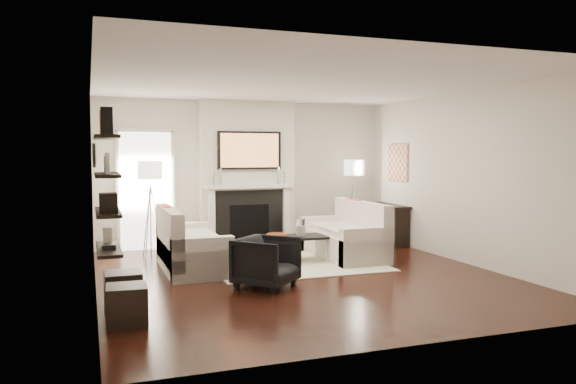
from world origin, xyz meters
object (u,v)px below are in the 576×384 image
object	(u,v)px
loveseat_right_base	(343,245)
lamp_left_shade	(150,170)
ottoman_near	(123,290)
loveseat_left_base	(192,256)
lamp_right_shade	(354,168)
armchair	(266,259)
coffee_table	(292,237)

from	to	relation	value
loveseat_right_base	lamp_left_shade	distance (m)	3.43
loveseat_right_base	ottoman_near	distance (m)	4.10
loveseat_left_base	lamp_right_shade	world-z (taller)	lamp_right_shade
armchair	loveseat_right_base	bearing A→B (deg)	-3.48
coffee_table	armchair	world-z (taller)	armchair
loveseat_left_base	ottoman_near	size ratio (longest dim) A/B	4.50
armchair	lamp_right_shade	distance (m)	4.15
lamp_left_shade	ottoman_near	size ratio (longest dim) A/B	1.00
lamp_left_shade	lamp_right_shade	world-z (taller)	same
lamp_right_shade	ottoman_near	world-z (taller)	lamp_right_shade
armchair	ottoman_near	xyz separation A→B (m)	(-1.81, -0.39, -0.16)
loveseat_left_base	loveseat_right_base	bearing A→B (deg)	3.05
coffee_table	lamp_left_shade	world-z (taller)	lamp_left_shade
loveseat_right_base	armchair	distance (m)	2.38
lamp_left_shade	ottoman_near	bearing A→B (deg)	-101.62
loveseat_right_base	armchair	bearing A→B (deg)	-140.01
armchair	lamp_right_shade	bearing A→B (deg)	3.97
lamp_right_shade	loveseat_left_base	bearing A→B (deg)	-155.52
coffee_table	armchair	size ratio (longest dim) A/B	1.54
loveseat_right_base	ottoman_near	world-z (taller)	loveseat_right_base
lamp_right_shade	armchair	bearing A→B (deg)	-132.56
loveseat_right_base	coffee_table	bearing A→B (deg)	-172.55
loveseat_left_base	lamp_left_shade	bearing A→B (deg)	110.88
loveseat_right_base	armchair	world-z (taller)	armchair
lamp_left_shade	ottoman_near	world-z (taller)	lamp_left_shade
armchair	lamp_right_shade	world-z (taller)	lamp_right_shade
lamp_left_shade	lamp_right_shade	size ratio (longest dim) A/B	1.00
loveseat_left_base	armchair	distance (m)	1.57
coffee_table	lamp_left_shade	bearing A→B (deg)	149.16
coffee_table	lamp_right_shade	xyz separation A→B (m)	(1.85, 1.55, 1.05)
lamp_left_shade	coffee_table	bearing A→B (deg)	-30.84
loveseat_left_base	lamp_right_shade	xyz separation A→B (m)	(3.43, 1.56, 1.24)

